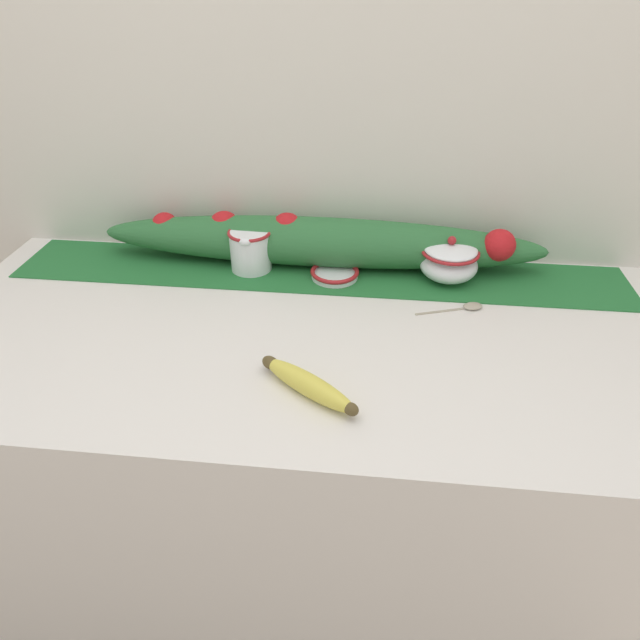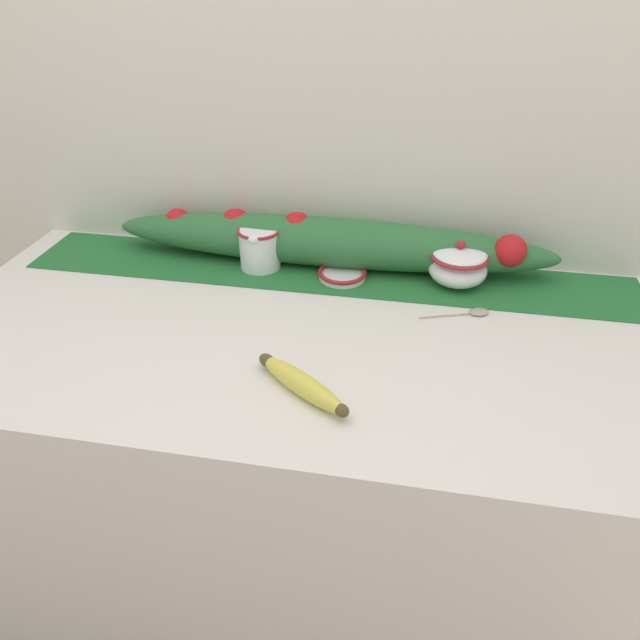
# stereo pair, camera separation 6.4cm
# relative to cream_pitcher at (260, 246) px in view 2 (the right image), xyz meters

# --- Properties ---
(ground_plane) EXTENTS (12.00, 12.00, 0.00)m
(ground_plane) POSITION_rel_cream_pitcher_xyz_m (0.16, -0.25, -0.92)
(ground_plane) COLOR #7A6B5B
(countertop) EXTENTS (1.59, 0.73, 0.86)m
(countertop) POSITION_rel_cream_pitcher_xyz_m (0.16, -0.25, -0.49)
(countertop) COLOR silver
(countertop) RESTS_ON ground_plane
(back_wall) EXTENTS (2.39, 0.04, 2.40)m
(back_wall) POSITION_rel_cream_pitcher_xyz_m (0.16, 0.13, 0.28)
(back_wall) COLOR silver
(back_wall) RESTS_ON ground_plane
(table_runner) EXTENTS (1.46, 0.21, 0.00)m
(table_runner) POSITION_rel_cream_pitcher_xyz_m (0.16, -0.00, -0.06)
(table_runner) COLOR #236B33
(table_runner) RESTS_ON countertop
(cream_pitcher) EXTENTS (0.10, 0.12, 0.10)m
(cream_pitcher) POSITION_rel_cream_pitcher_xyz_m (0.00, 0.00, 0.00)
(cream_pitcher) COLOR white
(cream_pitcher) RESTS_ON countertop
(sugar_bowl) EXTENTS (0.13, 0.13, 0.11)m
(sugar_bowl) POSITION_rel_cream_pitcher_xyz_m (0.47, -0.00, -0.01)
(sugar_bowl) COLOR white
(sugar_bowl) RESTS_ON countertop
(small_dish) EXTENTS (0.12, 0.12, 0.02)m
(small_dish) POSITION_rel_cream_pitcher_xyz_m (0.20, -0.02, -0.04)
(small_dish) COLOR white
(small_dish) RESTS_ON countertop
(banana) EXTENTS (0.20, 0.15, 0.04)m
(banana) POSITION_rel_cream_pitcher_xyz_m (0.19, -0.44, -0.04)
(banana) COLOR #DBCC4C
(banana) RESTS_ON countertop
(spoon) EXTENTS (0.15, 0.07, 0.01)m
(spoon) POSITION_rel_cream_pitcher_xyz_m (0.51, -0.13, -0.05)
(spoon) COLOR #A89E89
(spoon) RESTS_ON countertop
(poinsettia_garland) EXTENTS (1.08, 0.13, 0.13)m
(poinsettia_garland) POSITION_rel_cream_pitcher_xyz_m (0.16, 0.04, 0.01)
(poinsettia_garland) COLOR #2D6B38
(poinsettia_garland) RESTS_ON countertop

